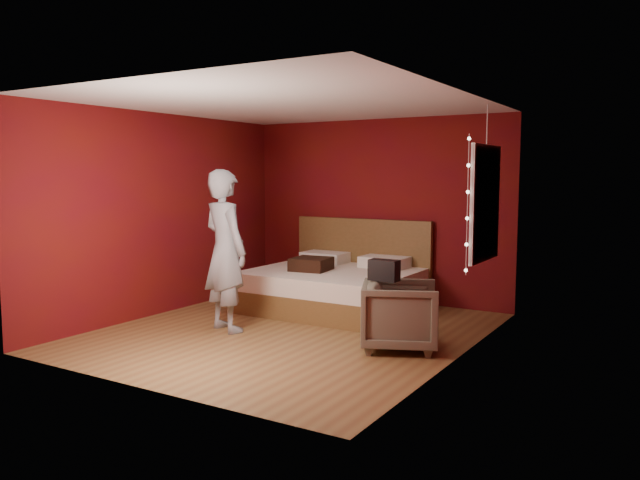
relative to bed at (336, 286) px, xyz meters
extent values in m
plane|color=brown|center=(0.19, -1.39, -0.31)|extent=(4.50, 4.50, 0.00)
cube|color=#5E1309|center=(0.19, 0.87, 0.99)|extent=(4.00, 0.02, 2.60)
cube|color=#5E1309|center=(0.19, -3.65, 0.99)|extent=(4.00, 0.02, 2.60)
cube|color=#5E1309|center=(-1.82, -1.39, 0.99)|extent=(0.02, 4.50, 2.60)
cube|color=#5E1309|center=(2.20, -1.39, 0.99)|extent=(0.02, 4.50, 2.60)
cube|color=silver|center=(0.19, -1.39, 2.30)|extent=(4.00, 4.50, 0.02)
cube|color=white|center=(2.16, -0.49, 1.19)|extent=(0.04, 0.97, 1.27)
cube|color=black|center=(2.14, -0.49, 1.19)|extent=(0.02, 0.85, 1.15)
cube|color=white|center=(2.14, -0.49, 1.19)|extent=(0.03, 0.05, 1.15)
cube|color=white|center=(2.14, -0.49, 1.19)|extent=(0.03, 0.85, 0.05)
cylinder|color=silver|center=(2.13, -1.02, 1.19)|extent=(0.01, 0.01, 1.45)
sphere|color=#FFF2CC|center=(2.13, -1.02, 0.52)|extent=(0.04, 0.04, 0.04)
sphere|color=#FFF2CC|center=(2.13, -1.02, 0.79)|extent=(0.04, 0.04, 0.04)
sphere|color=#FFF2CC|center=(2.13, -1.02, 1.06)|extent=(0.04, 0.04, 0.04)
sphere|color=#FFF2CC|center=(2.13, -1.02, 1.33)|extent=(0.04, 0.04, 0.04)
sphere|color=#FFF2CC|center=(2.13, -1.02, 1.60)|extent=(0.04, 0.04, 0.04)
sphere|color=#FFF2CC|center=(2.13, -1.02, 1.87)|extent=(0.04, 0.04, 0.04)
cube|color=brown|center=(0.00, -0.10, -0.16)|extent=(2.13, 1.81, 0.30)
cube|color=white|center=(0.00, -0.10, 0.11)|extent=(2.09, 1.78, 0.23)
cube|color=brown|center=(0.00, 0.76, 0.28)|extent=(2.13, 0.09, 1.17)
cube|color=silver|center=(-0.48, 0.51, 0.30)|extent=(0.64, 0.41, 0.15)
cube|color=silver|center=(0.48, 0.51, 0.30)|extent=(0.64, 0.41, 0.15)
imported|color=slate|center=(-0.50, -1.71, 0.63)|extent=(0.79, 0.64, 1.87)
imported|color=#5D5C4A|center=(1.56, -1.38, 0.05)|extent=(1.02, 1.01, 0.71)
cube|color=black|center=(1.38, -1.41, 0.51)|extent=(0.31, 0.16, 0.22)
cube|color=#321C10|center=(-0.25, -0.24, 0.31)|extent=(0.53, 0.53, 0.17)
cylinder|color=silver|center=(2.07, -0.20, 2.01)|extent=(0.01, 0.01, 0.57)
imported|color=#185418|center=(2.07, -0.20, 1.50)|extent=(0.46, 0.42, 0.44)
camera|label=1|loc=(4.13, -7.26, 1.51)|focal=35.00mm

